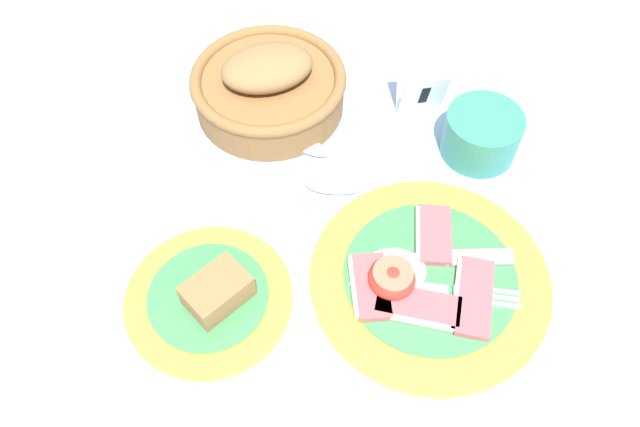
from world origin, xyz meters
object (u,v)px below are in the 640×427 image
teaspoon_by_saucer (322,153)px  bread_basket (268,86)px  sugar_cup (481,133)px  teaspoon_near_cup (312,185)px  bread_plate (210,298)px  number_card (421,90)px  breakfast_plate (425,278)px

teaspoon_by_saucer → bread_basket: bearing=-18.9°
sugar_cup → teaspoon_near_cup: bearing=-164.0°
bread_plate → bread_basket: size_ratio=0.89×
number_card → teaspoon_near_cup: (-0.14, -0.13, -0.03)m
bread_plate → teaspoon_by_saucer: (0.12, 0.21, -0.01)m
breakfast_plate → teaspoon_near_cup: size_ratio=1.39×
sugar_cup → bread_basket: size_ratio=0.47×
breakfast_plate → number_card: size_ratio=3.67×
bread_plate → number_card: size_ratio=2.52×
sugar_cup → teaspoon_near_cup: sugar_cup is taller
bread_plate → bread_basket: bread_basket is taller
bread_basket → teaspoon_near_cup: bearing=-67.4°
breakfast_plate → teaspoon_near_cup: bearing=133.3°
number_card → bread_plate: bearing=-140.8°
number_card → teaspoon_near_cup: size_ratio=0.38×
teaspoon_by_saucer → teaspoon_near_cup: size_ratio=0.89×
bread_plate → breakfast_plate: bearing=5.8°
number_card → teaspoon_near_cup: number_card is taller
bread_basket → teaspoon_by_saucer: size_ratio=1.20×
sugar_cup → number_card: number_card is taller
bread_plate → number_card: number_card is taller
bread_basket → number_card: (0.20, -0.01, 0.00)m
teaspoon_by_saucer → breakfast_plate: bearing=154.1°
breakfast_plate → bread_basket: (-0.19, 0.28, 0.03)m
bread_basket → teaspoon_near_cup: bread_basket is taller
bread_basket → teaspoon_near_cup: size_ratio=1.07×
bread_plate → bread_basket: bearing=80.3°
bread_basket → number_card: size_ratio=2.82×
teaspoon_near_cup → sugar_cup: bearing=20.3°
teaspoon_by_saucer → number_card: bearing=-115.7°
breakfast_plate → number_card: bearing=86.5°
bread_basket → breakfast_plate: bearing=-56.0°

